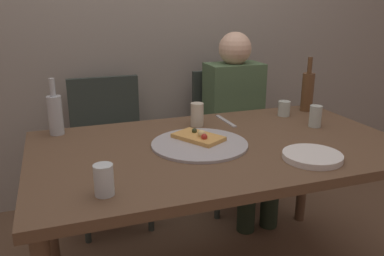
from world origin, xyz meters
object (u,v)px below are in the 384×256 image
at_px(short_glass, 284,108).
at_px(pizza_tray, 200,144).
at_px(beer_bottle, 55,114).
at_px(tumbler_far, 104,180).
at_px(chair_right, 229,128).
at_px(tumbler_near, 197,114).
at_px(wine_glass, 315,116).
at_px(plate_stack, 312,156).
at_px(chair_left, 109,142).
at_px(wine_bottle, 308,91).
at_px(table_knife, 226,121).
at_px(dining_table, 219,160).
at_px(guest_in_sweater, 239,116).
at_px(pizza_slice_last, 199,137).

bearing_deg(short_glass, pizza_tray, -154.26).
height_order(beer_bottle, tumbler_far, beer_bottle).
bearing_deg(beer_bottle, chair_right, 23.37).
height_order(pizza_tray, tumbler_near, tumbler_near).
bearing_deg(pizza_tray, wine_glass, 5.91).
bearing_deg(plate_stack, beer_bottle, 144.96).
height_order(pizza_tray, chair_left, chair_left).
height_order(wine_bottle, chair_right, wine_bottle).
relative_size(wine_bottle, beer_bottle, 1.14).
relative_size(wine_bottle, table_knife, 1.39).
distance_m(wine_bottle, tumbler_near, 0.70).
xyz_separation_m(pizza_tray, tumbler_far, (-0.45, -0.33, 0.05)).
relative_size(pizza_tray, chair_left, 0.47).
height_order(dining_table, guest_in_sweater, guest_in_sweater).
distance_m(pizza_tray, pizza_slice_last, 0.05).
relative_size(dining_table, short_glass, 19.93).
xyz_separation_m(beer_bottle, tumbler_near, (0.67, -0.09, -0.04)).
bearing_deg(wine_glass, pizza_slice_last, -178.26).
bearing_deg(pizza_slice_last, tumbler_near, 72.25).
bearing_deg(table_knife, tumbler_near, -85.70).
relative_size(table_knife, chair_left, 0.24).
bearing_deg(short_glass, guest_in_sweater, 99.49).
bearing_deg(beer_bottle, plate_stack, -35.04).
xyz_separation_m(pizza_slice_last, tumbler_near, (0.07, 0.23, 0.03)).
xyz_separation_m(wine_glass, guest_in_sweater, (-0.11, 0.64, -0.16)).
bearing_deg(beer_bottle, guest_in_sweater, 16.51).
bearing_deg(wine_bottle, tumbler_far, -151.42).
bearing_deg(wine_glass, guest_in_sweater, 99.71).
relative_size(pizza_tray, plate_stack, 1.79).
relative_size(wine_bottle, guest_in_sweater, 0.26).
distance_m(pizza_slice_last, guest_in_sweater, 0.85).
xyz_separation_m(wine_glass, table_knife, (-0.39, 0.23, -0.05)).
height_order(wine_glass, table_knife, wine_glass).
bearing_deg(guest_in_sweater, chair_right, -90.00).
bearing_deg(plate_stack, wine_bottle, 57.23).
relative_size(wine_bottle, tumbler_far, 2.92).
xyz_separation_m(wine_bottle, chair_right, (-0.25, 0.51, -0.35)).
distance_m(wine_bottle, tumbler_far, 1.41).
relative_size(tumbler_far, table_knife, 0.48).
distance_m(tumbler_far, short_glass, 1.22).
xyz_separation_m(short_glass, chair_right, (-0.07, 0.56, -0.28)).
xyz_separation_m(short_glass, table_knife, (-0.35, 0.00, -0.04)).
bearing_deg(guest_in_sweater, table_knife, 55.79).
xyz_separation_m(wine_glass, chair_right, (-0.11, 0.79, -0.29)).
relative_size(tumbler_near, table_knife, 0.53).
bearing_deg(table_knife, pizza_tray, -42.22).
xyz_separation_m(dining_table, tumbler_far, (-0.54, -0.32, 0.13)).
height_order(pizza_tray, plate_stack, plate_stack).
bearing_deg(plate_stack, dining_table, 134.66).
bearing_deg(beer_bottle, short_glass, -3.90).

